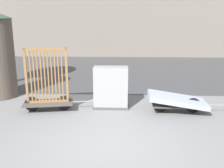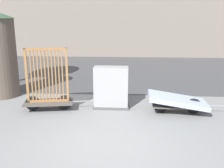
# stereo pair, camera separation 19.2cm
# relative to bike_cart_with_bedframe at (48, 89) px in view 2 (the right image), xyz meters

# --- Properties ---
(ground_plane) EXTENTS (60.00, 60.00, 0.00)m
(ground_plane) POSITION_rel_bike_cart_with_bedframe_xyz_m (2.01, -2.26, -0.69)
(ground_plane) COLOR slate
(road_strip) EXTENTS (56.00, 9.50, 0.01)m
(road_strip) POSITION_rel_bike_cart_with_bedframe_xyz_m (2.01, 6.53, -0.68)
(road_strip) COLOR #424244
(road_strip) RESTS_ON ground_plane
(bike_cart_with_bedframe) EXTENTS (2.26, 0.94, 1.98)m
(bike_cart_with_bedframe) POSITION_rel_bike_cart_with_bedframe_xyz_m (0.00, 0.00, 0.00)
(bike_cart_with_bedframe) COLOR #4C4742
(bike_cart_with_bedframe) RESTS_ON ground_plane
(bike_cart_with_mattress) EXTENTS (2.36, 1.01, 0.61)m
(bike_cart_with_mattress) POSITION_rel_bike_cart_with_bedframe_xyz_m (4.04, -0.00, -0.31)
(bike_cart_with_mattress) COLOR #4C4742
(bike_cart_with_mattress) RESTS_ON ground_plane
(utility_cabinet) EXTENTS (1.15, 0.51, 1.36)m
(utility_cabinet) POSITION_rel_bike_cart_with_bedframe_xyz_m (1.96, 0.34, -0.05)
(utility_cabinet) COLOR #4C4C4C
(utility_cabinet) RESTS_ON ground_plane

